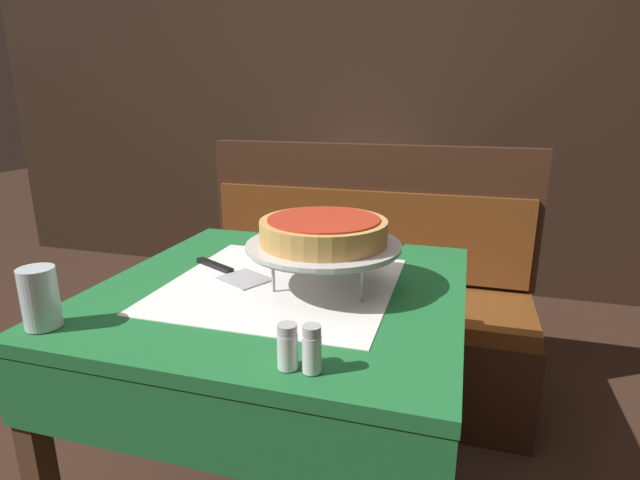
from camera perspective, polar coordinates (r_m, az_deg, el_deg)
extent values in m
cube|color=#1E6B33|center=(1.25, -4.40, -5.73)|extent=(0.88, 0.88, 0.03)
cube|color=white|center=(1.24, -4.42, -5.05)|extent=(0.54, 0.54, 0.00)
cube|color=#1E6B33|center=(1.28, -4.31, -9.65)|extent=(0.87, 0.87, 0.16)
cube|color=#4C331E|center=(1.89, -11.42, -10.86)|extent=(0.05, 0.05, 0.74)
cube|color=#4C331E|center=(1.71, 14.15, -14.23)|extent=(0.05, 0.05, 0.74)
cube|color=beige|center=(2.90, 4.07, 6.70)|extent=(0.69, 0.69, 0.03)
cube|color=white|center=(2.90, 4.08, 7.01)|extent=(0.43, 0.43, 0.00)
cube|color=beige|center=(2.92, 4.03, 4.69)|extent=(0.69, 0.69, 0.18)
cube|color=#4C331E|center=(2.78, -3.69, -1.79)|extent=(0.05, 0.05, 0.73)
cube|color=#4C331E|center=(2.65, 9.02, -2.93)|extent=(0.05, 0.05, 0.73)
cube|color=#4C331E|center=(3.35, -0.09, 1.33)|extent=(0.05, 0.05, 0.73)
cube|color=#4C331E|center=(3.23, 10.49, 0.53)|extent=(0.05, 0.05, 0.73)
cube|color=#3D2316|center=(2.16, 4.05, -12.24)|extent=(1.39, 0.47, 0.40)
cube|color=brown|center=(2.06, 4.17, -6.62)|extent=(1.36, 0.46, 0.06)
cube|color=#3D2316|center=(2.15, 5.51, 3.24)|extent=(1.39, 0.06, 0.57)
cube|color=brown|center=(2.13, 5.23, 0.75)|extent=(1.33, 0.02, 0.37)
cube|color=black|center=(3.25, 9.35, 15.54)|extent=(6.00, 0.04, 2.40)
cylinder|color=#ADADB2|center=(1.32, 1.90, -1.52)|extent=(0.01, 0.01, 0.09)
cylinder|color=#ADADB2|center=(1.18, -5.52, -3.72)|extent=(0.01, 0.01, 0.09)
cylinder|color=#ADADB2|center=(1.12, 4.87, -4.78)|extent=(0.01, 0.01, 0.09)
cylinder|color=#ADADB2|center=(1.19, 0.41, -1.24)|extent=(0.25, 0.25, 0.01)
cylinder|color=silver|center=(1.19, 0.41, -0.96)|extent=(0.36, 0.36, 0.01)
cylinder|color=silver|center=(1.18, 0.41, -0.59)|extent=(0.37, 0.37, 0.01)
cylinder|color=tan|center=(1.17, 0.41, 0.97)|extent=(0.30, 0.30, 0.06)
cylinder|color=red|center=(1.17, 0.42, 2.36)|extent=(0.26, 0.26, 0.01)
cube|color=#BCBCC1|center=(1.28, -8.57, -4.36)|extent=(0.15, 0.14, 0.00)
cube|color=black|center=(1.38, -11.95, -2.83)|extent=(0.14, 0.08, 0.01)
cylinder|color=silver|center=(1.14, -29.37, -5.77)|extent=(0.07, 0.07, 0.12)
cylinder|color=silver|center=(0.87, -3.72, -12.53)|extent=(0.04, 0.04, 0.06)
cylinder|color=#B7B7BC|center=(0.85, -3.77, -10.15)|extent=(0.03, 0.03, 0.02)
cylinder|color=silver|center=(0.85, -0.94, -12.86)|extent=(0.03, 0.03, 0.07)
cylinder|color=#B7B7BC|center=(0.83, -0.95, -10.35)|extent=(0.03, 0.03, 0.02)
cube|color=#B2B2B7|center=(1.55, 4.78, 1.12)|extent=(0.10, 0.05, 0.09)
cube|color=black|center=(2.91, 5.36, 7.34)|extent=(0.12, 0.12, 0.03)
cylinder|color=black|center=(2.89, 5.40, 8.96)|extent=(0.01, 0.01, 0.14)
cylinder|color=#99194C|center=(2.93, 5.54, 8.74)|extent=(0.04, 0.04, 0.10)
cylinder|color=red|center=(2.86, 5.25, 8.55)|extent=(0.04, 0.04, 0.10)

